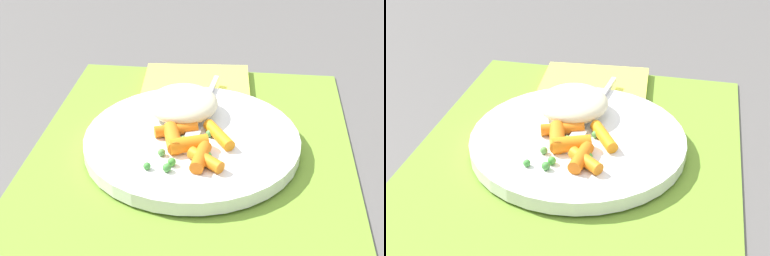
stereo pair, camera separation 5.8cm
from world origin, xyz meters
TOP-DOWN VIEW (x-y plane):
  - ground_plane at (0.00, 0.00)m, footprint 2.40×2.40m
  - placemat at (0.00, 0.00)m, footprint 0.43×0.37m
  - plate at (0.00, 0.00)m, footprint 0.25×0.25m
  - rice_mound at (-0.05, -0.02)m, footprint 0.09×0.08m
  - carrot_portion at (0.03, 0.00)m, footprint 0.10×0.09m
  - pea_scatter at (0.05, -0.01)m, footprint 0.08×0.07m
  - fork at (-0.03, 0.00)m, footprint 0.19×0.03m
  - napkin at (-0.16, -0.01)m, footprint 0.11×0.15m

SIDE VIEW (x-z plane):
  - ground_plane at x=0.00m, z-range 0.00..0.00m
  - placemat at x=0.00m, z-range 0.00..0.01m
  - napkin at x=-0.16m, z-range 0.01..0.01m
  - plate at x=0.00m, z-range 0.01..0.02m
  - fork at x=-0.03m, z-range 0.02..0.03m
  - pea_scatter at x=0.05m, z-range 0.02..0.03m
  - carrot_portion at x=0.03m, z-range 0.02..0.04m
  - rice_mound at x=-0.05m, z-range 0.02..0.05m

